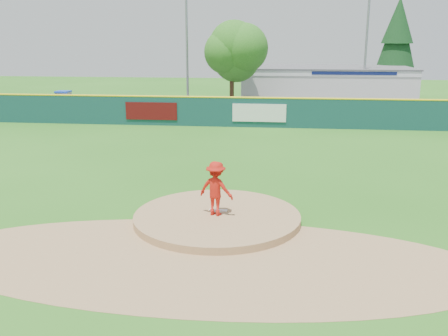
# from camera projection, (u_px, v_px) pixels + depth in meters

# --- Properties ---
(ground) EXTENTS (120.00, 120.00, 0.00)m
(ground) POSITION_uv_depth(u_px,v_px,m) (217.00, 221.00, 16.53)
(ground) COLOR #286B19
(ground) RESTS_ON ground
(pitchers_mound) EXTENTS (5.50, 5.50, 0.50)m
(pitchers_mound) POSITION_uv_depth(u_px,v_px,m) (217.00, 221.00, 16.53)
(pitchers_mound) COLOR #9E774C
(pitchers_mound) RESTS_ON ground
(pitching_rubber) EXTENTS (0.60, 0.15, 0.04)m
(pitching_rubber) POSITION_uv_depth(u_px,v_px,m) (218.00, 210.00, 16.75)
(pitching_rubber) COLOR white
(pitching_rubber) RESTS_ON pitchers_mound
(infield_dirt_arc) EXTENTS (15.40, 15.40, 0.01)m
(infield_dirt_arc) POSITION_uv_depth(u_px,v_px,m) (203.00, 260.00, 13.65)
(infield_dirt_arc) COLOR #9E774C
(infield_dirt_arc) RESTS_ON ground
(parking_lot) EXTENTS (44.00, 16.00, 0.02)m
(parking_lot) POSITION_uv_depth(u_px,v_px,m) (257.00, 109.00, 42.48)
(parking_lot) COLOR #38383A
(parking_lot) RESTS_ON ground
(pitcher) EXTENTS (1.31, 0.99, 1.79)m
(pitcher) POSITION_uv_depth(u_px,v_px,m) (216.00, 188.00, 16.19)
(pitcher) COLOR red
(pitcher) RESTS_ON pitchers_mound
(van) EXTENTS (5.48, 4.14, 1.38)m
(van) POSITION_uv_depth(u_px,v_px,m) (206.00, 107.00, 38.24)
(van) COLOR silver
(van) RESTS_ON parking_lot
(pool_building_grp) EXTENTS (15.20, 8.20, 3.31)m
(pool_building_grp) POSITION_uv_depth(u_px,v_px,m) (325.00, 85.00, 46.20)
(pool_building_grp) COLOR silver
(pool_building_grp) RESTS_ON ground
(fence_banners) EXTENTS (11.02, 0.04, 1.20)m
(fence_banners) POSITION_uv_depth(u_px,v_px,m) (205.00, 112.00, 33.85)
(fence_banners) COLOR #540C0D
(fence_banners) RESTS_ON ground
(playground_slide) EXTENTS (1.07, 3.02, 1.67)m
(playground_slide) POSITION_uv_depth(u_px,v_px,m) (63.00, 101.00, 41.02)
(playground_slide) COLOR blue
(playground_slide) RESTS_ON ground
(outfield_fence) EXTENTS (40.00, 0.14, 2.07)m
(outfield_fence) POSITION_uv_depth(u_px,v_px,m) (251.00, 111.00, 33.55)
(outfield_fence) COLOR #133D3D
(outfield_fence) RESTS_ON ground
(deciduous_tree) EXTENTS (5.60, 5.60, 7.36)m
(deciduous_tree) POSITION_uv_depth(u_px,v_px,m) (232.00, 55.00, 39.62)
(deciduous_tree) COLOR #382314
(deciduous_tree) RESTS_ON ground
(conifer_tree) EXTENTS (4.40, 4.40, 9.50)m
(conifer_tree) POSITION_uv_depth(u_px,v_px,m) (397.00, 41.00, 48.29)
(conifer_tree) COLOR #382314
(conifer_tree) RESTS_ON ground
(light_pole_left) EXTENTS (1.75, 0.25, 11.00)m
(light_pole_left) POSITION_uv_depth(u_px,v_px,m) (187.00, 36.00, 41.61)
(light_pole_left) COLOR gray
(light_pole_left) RESTS_ON ground
(light_pole_right) EXTENTS (1.75, 0.25, 10.00)m
(light_pole_right) POSITION_uv_depth(u_px,v_px,m) (366.00, 42.00, 42.01)
(light_pole_right) COLOR gray
(light_pole_right) RESTS_ON ground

